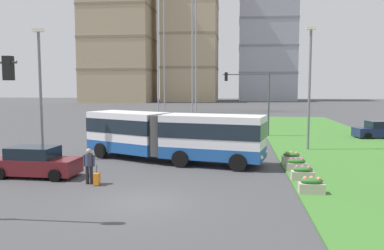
% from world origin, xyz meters
% --- Properties ---
extents(ground_plane, '(260.00, 260.00, 0.00)m').
position_xyz_m(ground_plane, '(0.00, 0.00, 0.00)').
color(ground_plane, '#424244').
extents(grass_median, '(10.00, 70.00, 0.08)m').
position_xyz_m(grass_median, '(11.54, 10.00, 0.04)').
color(grass_median, '#3D752D').
rests_on(grass_median, ground_plane).
extents(articulated_bus, '(11.88, 6.23, 3.00)m').
position_xyz_m(articulated_bus, '(-0.20, 8.95, 1.65)').
color(articulated_bus, white).
rests_on(articulated_bus, ground).
extents(car_maroon_sedan, '(4.47, 2.18, 1.58)m').
position_xyz_m(car_maroon_sedan, '(-6.54, 3.97, 0.75)').
color(car_maroon_sedan, maroon).
rests_on(car_maroon_sedan, ground).
extents(car_navy_sedan, '(4.63, 2.59, 1.58)m').
position_xyz_m(car_navy_sedan, '(16.58, 21.77, 0.75)').
color(car_navy_sedan, '#19234C').
rests_on(car_navy_sedan, ground).
extents(pedestrian_crossing, '(0.58, 0.36, 1.74)m').
position_xyz_m(pedestrian_crossing, '(-3.18, 2.76, 1.00)').
color(pedestrian_crossing, black).
rests_on(pedestrian_crossing, ground).
extents(rolling_suitcase, '(0.24, 0.36, 0.97)m').
position_xyz_m(rolling_suitcase, '(-2.73, 2.56, 0.31)').
color(rolling_suitcase, orange).
rests_on(rolling_suitcase, ground).
extents(flower_planter_0, '(1.10, 0.56, 0.74)m').
position_xyz_m(flower_planter_0, '(7.14, 2.00, 0.43)').
color(flower_planter_0, '#B7AD9E').
rests_on(flower_planter_0, grass_median).
extents(flower_planter_1, '(1.10, 0.56, 0.74)m').
position_xyz_m(flower_planter_1, '(7.14, 4.43, 0.43)').
color(flower_planter_1, '#B7AD9E').
rests_on(flower_planter_1, grass_median).
extents(flower_planter_2, '(1.10, 0.56, 0.74)m').
position_xyz_m(flower_planter_2, '(7.14, 6.64, 0.43)').
color(flower_planter_2, '#B7AD9E').
rests_on(flower_planter_2, grass_median).
extents(flower_planter_3, '(1.10, 0.56, 0.74)m').
position_xyz_m(flower_planter_3, '(7.14, 8.67, 0.43)').
color(flower_planter_3, '#B7AD9E').
rests_on(flower_planter_3, grass_median).
extents(traffic_light_far_right, '(4.31, 0.28, 5.95)m').
position_xyz_m(traffic_light_far_right, '(5.32, 22.00, 4.12)').
color(traffic_light_far_right, '#474C51').
rests_on(traffic_light_far_right, ground).
extents(streetlight_left, '(0.70, 0.28, 8.27)m').
position_xyz_m(streetlight_left, '(-8.50, 8.63, 4.57)').
color(streetlight_left, slate).
rests_on(streetlight_left, ground).
extents(streetlight_median, '(0.70, 0.28, 8.90)m').
position_xyz_m(streetlight_median, '(9.04, 14.31, 4.89)').
color(streetlight_median, slate).
rests_on(streetlight_median, ground).
extents(apartment_tower_west, '(19.33, 15.59, 43.33)m').
position_xyz_m(apartment_tower_west, '(-30.00, 97.28, 21.69)').
color(apartment_tower_west, tan).
rests_on(apartment_tower_west, ground).
extents(apartment_tower_westcentre, '(15.74, 17.69, 46.97)m').
position_xyz_m(apartment_tower_westcentre, '(-10.19, 104.78, 23.51)').
color(apartment_tower_westcentre, tan).
rests_on(apartment_tower_westcentre, ground).
extents(apartment_tower_centre, '(17.32, 14.73, 40.06)m').
position_xyz_m(apartment_tower_centre, '(12.74, 112.38, 20.05)').
color(apartment_tower_centre, '#9EA3AD').
rests_on(apartment_tower_centre, ground).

